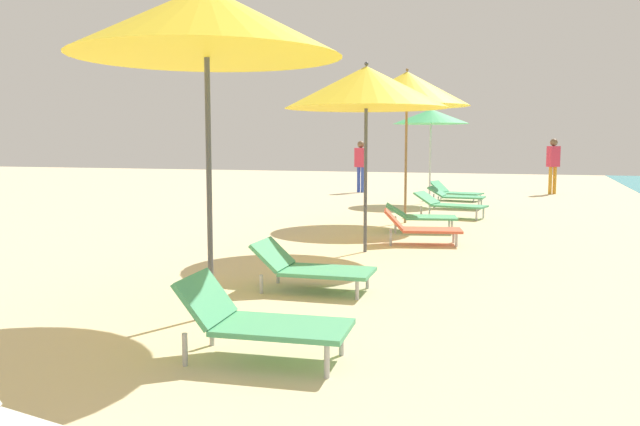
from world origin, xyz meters
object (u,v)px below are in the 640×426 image
(lounger_sixth_inland, at_px, (420,216))
(person_walking_mid, at_px, (361,161))
(lounger_fourth_inland, at_px, (260,320))
(umbrella_farthest, at_px, (431,117))
(umbrella_fifth, at_px, (366,87))
(lounger_sixth_shoreside, at_px, (450,204))
(umbrella_fourth, at_px, (206,22))
(lounger_fourth_shoreside, at_px, (311,267))
(lounger_farthest_inland, at_px, (456,196))
(person_walking_near, at_px, (553,160))
(umbrella_sixth, at_px, (407,89))
(lounger_fifth_shoreside, at_px, (420,227))
(lounger_farthest_shoreside, at_px, (455,192))

(lounger_sixth_inland, height_order, person_walking_mid, person_walking_mid)
(lounger_fourth_inland, relative_size, umbrella_farthest, 0.50)
(lounger_sixth_inland, bearing_deg, umbrella_fifth, -111.32)
(lounger_sixth_shoreside, bearing_deg, umbrella_fourth, -84.84)
(lounger_fourth_shoreside, height_order, person_walking_mid, person_walking_mid)
(umbrella_fifth, relative_size, lounger_farthest_inland, 2.02)
(lounger_sixth_shoreside, height_order, person_walking_near, person_walking_near)
(lounger_fourth_inland, bearing_deg, lounger_farthest_inland, 84.81)
(umbrella_fourth, distance_m, umbrella_sixth, 7.59)
(lounger_farthest_inland, bearing_deg, lounger_fifth_shoreside, -86.30)
(lounger_fourth_shoreside, height_order, lounger_fourth_inland, lounger_fourth_inland)
(lounger_fourth_shoreside, height_order, lounger_farthest_inland, lounger_farthest_inland)
(lounger_sixth_shoreside, bearing_deg, umbrella_sixth, -108.63)
(umbrella_fourth, xyz_separation_m, umbrella_farthest, (0.02, 12.04, -0.36))
(person_walking_near, bearing_deg, umbrella_fifth, -51.71)
(umbrella_fourth, xyz_separation_m, person_walking_mid, (-2.74, 15.16, -1.64))
(lounger_sixth_shoreside, bearing_deg, lounger_fourth_inland, -78.79)
(umbrella_fourth, height_order, umbrella_fifth, umbrella_fourth)
(person_walking_mid, bearing_deg, lounger_fifth_shoreside, 45.61)
(lounger_fourth_inland, bearing_deg, lounger_sixth_inland, 85.59)
(lounger_fourth_inland, bearing_deg, person_walking_near, 77.20)
(lounger_fourth_inland, height_order, lounger_farthest_inland, lounger_fourth_inland)
(umbrella_sixth, bearing_deg, umbrella_fourth, -92.05)
(umbrella_sixth, distance_m, umbrella_farthest, 4.48)
(umbrella_sixth, distance_m, person_walking_mid, 8.32)
(lounger_fifth_shoreside, relative_size, person_walking_mid, 0.78)
(lounger_sixth_inland, xyz_separation_m, lounger_farthest_inland, (0.08, 4.43, 0.03))
(lounger_fourth_shoreside, relative_size, person_walking_near, 0.75)
(umbrella_fifth, xyz_separation_m, umbrella_sixth, (-0.15, 3.66, 0.27))
(lounger_fifth_shoreside, bearing_deg, lounger_sixth_shoreside, 77.98)
(lounger_sixth_shoreside, height_order, lounger_farthest_inland, lounger_sixth_shoreside)
(umbrella_farthest, relative_size, lounger_farthest_inland, 1.87)
(person_walking_near, bearing_deg, lounger_farthest_inland, -61.59)
(umbrella_fifth, bearing_deg, lounger_fifth_shoreside, 57.06)
(lounger_farthest_inland, height_order, person_walking_mid, person_walking_mid)
(lounger_farthest_shoreside, bearing_deg, lounger_fourth_inland, -76.54)
(lounger_fifth_shoreside, xyz_separation_m, umbrella_farthest, (-1.03, 7.13, 2.02))
(lounger_sixth_inland, height_order, person_walking_near, person_walking_near)
(lounger_sixth_shoreside, bearing_deg, umbrella_farthest, 118.28)
(umbrella_fifth, height_order, person_walking_mid, umbrella_fifth)
(umbrella_fifth, distance_m, lounger_fifth_shoreside, 2.42)
(umbrella_fourth, height_order, person_walking_mid, umbrella_fourth)
(umbrella_fourth, distance_m, lounger_farthest_shoreside, 13.31)
(umbrella_fourth, relative_size, lounger_farthest_inland, 2.23)
(person_walking_near, bearing_deg, lounger_sixth_inland, -52.61)
(umbrella_sixth, relative_size, person_walking_near, 1.76)
(person_walking_near, bearing_deg, lounger_fourth_inland, -46.64)
(umbrella_fourth, xyz_separation_m, lounger_fourth_inland, (0.93, -0.97, -2.35))
(umbrella_sixth, bearing_deg, lounger_farthest_shoreside, 86.85)
(umbrella_sixth, bearing_deg, lounger_fourth_shoreside, -87.72)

